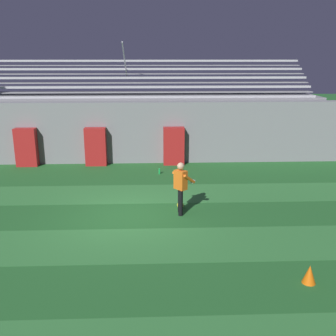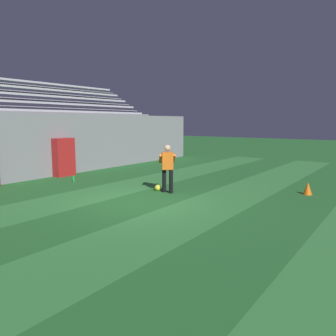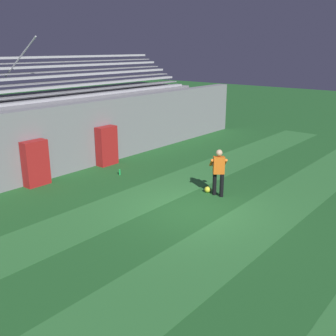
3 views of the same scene
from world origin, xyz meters
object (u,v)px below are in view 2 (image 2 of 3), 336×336
at_px(padding_pillar_gate_right, 64,157).
at_px(traffic_cone, 308,188).
at_px(goalkeeper, 167,165).
at_px(water_bottle, 74,179).
at_px(soccer_ball, 158,188).

distance_m(padding_pillar_gate_right, traffic_cone, 10.22).
bearing_deg(goalkeeper, padding_pillar_gate_right, 89.12).
relative_size(goalkeeper, water_bottle, 6.96).
distance_m(goalkeeper, soccer_ball, 0.95).
height_order(padding_pillar_gate_right, water_bottle, padding_pillar_gate_right).
xyz_separation_m(padding_pillar_gate_right, water_bottle, (-0.68, -1.50, -0.74)).
height_order(padding_pillar_gate_right, goalkeeper, padding_pillar_gate_right).
xyz_separation_m(goalkeeper, water_bottle, (-0.60, 4.35, -0.83)).
relative_size(padding_pillar_gate_right, water_bottle, 7.15).
bearing_deg(goalkeeper, traffic_cone, -57.94).
bearing_deg(padding_pillar_gate_right, goalkeeper, -90.88).
bearing_deg(water_bottle, soccer_ball, -81.08).
bearing_deg(soccer_ball, traffic_cone, -60.73).
height_order(goalkeeper, water_bottle, goalkeeper).
distance_m(padding_pillar_gate_right, goalkeeper, 5.86).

